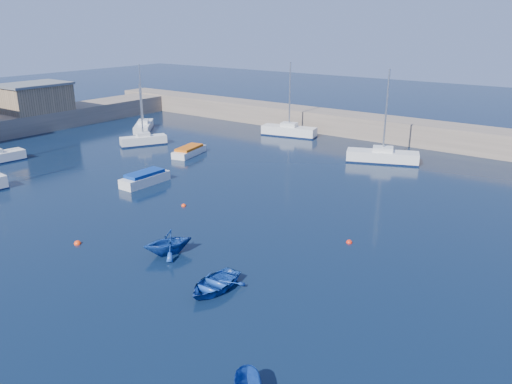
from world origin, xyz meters
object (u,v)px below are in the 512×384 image
Objects in this scene: sailboat_5 at (289,131)px; dinghy_center at (214,284)px; sailboat_3 at (143,140)px; sailboat_4 at (144,127)px; motorboat_2 at (189,151)px; motorboat_1 at (145,178)px; dinghy_left at (168,242)px; brick_shed_a at (35,98)px; sailboat_6 at (382,156)px.

sailboat_5 is 2.56× the size of dinghy_center.
sailboat_3 is at bearing 130.29° from sailboat_5.
sailboat_4 reaches higher than motorboat_2.
sailboat_3 is 7.53m from motorboat_2.
motorboat_1 is 14.85m from dinghy_left.
sailboat_6 is at bearing 14.88° from brick_shed_a.
sailboat_4 is (12.27, 7.62, -3.53)m from brick_shed_a.
motorboat_1 is (11.43, -9.95, -0.06)m from sailboat_3.
sailboat_5 is 15.29m from sailboat_6.
sailboat_6 reaches higher than sailboat_4.
motorboat_1 is at bearing 171.18° from dinghy_left.
dinghy_center is at bearing 163.86° from sailboat_6.
motorboat_2 is at bearing -63.80° from sailboat_4.
sailboat_6 reaches higher than motorboat_1.
sailboat_6 is (25.59, 9.55, 0.05)m from sailboat_3.
motorboat_1 is at bearing 168.83° from sailboat_5.
sailboat_5 is at bearing 81.06° from sailboat_3.
sailboat_4 reaches higher than sailboat_3.
motorboat_1 is at bearing 122.08° from sailboat_6.
sailboat_3 reaches higher than motorboat_1.
sailboat_5 is at bearing 29.20° from brick_shed_a.
dinghy_center is at bearing -30.94° from motorboat_1.
dinghy_center is (21.09, -20.21, -0.08)m from motorboat_2.
sailboat_5 is (17.22, 8.86, 0.10)m from sailboat_4.
sailboat_3 reaches higher than dinghy_center.
sailboat_4 is at bearing 75.39° from sailboat_6.
sailboat_3 is 2.34× the size of dinghy_left.
motorboat_2 is at bearing 112.05° from motorboat_1.
dinghy_center is 5.49m from dinghy_left.
sailboat_3 is 1.53× the size of motorboat_1.
motorboat_1 is 10.53m from motorboat_2.
sailboat_3 reaches higher than motorboat_2.
motorboat_2 is 29.21m from dinghy_center.
sailboat_5 is at bearing 64.20° from motorboat_2.
sailboat_4 is 1.85× the size of motorboat_1.
sailboat_5 is 38.89m from dinghy_center.
sailboat_5 is 35.28m from dinghy_left.
dinghy_center is (34.77, -25.85, -0.20)m from sailboat_4.
motorboat_2 is (-18.06, -9.71, -0.19)m from sailboat_6.
motorboat_1 is at bearing 146.71° from dinghy_center.
sailboat_6 is at bearing -34.10° from sailboat_4.
sailboat_4 is at bearing 31.85° from brick_shed_a.
sailboat_5 is 14.92m from motorboat_2.
dinghy_center is (17.56, -34.71, -0.30)m from sailboat_5.
sailboat_5 is (29.49, 16.48, -3.43)m from brick_shed_a.
sailboat_3 is at bearing 88.53° from sailboat_6.
dinghy_left is at bearing -21.60° from brick_shed_a.
motorboat_1 is at bearing -12.29° from sailboat_3.
sailboat_5 reaches higher than motorboat_2.
brick_shed_a is 18.87m from sailboat_3.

